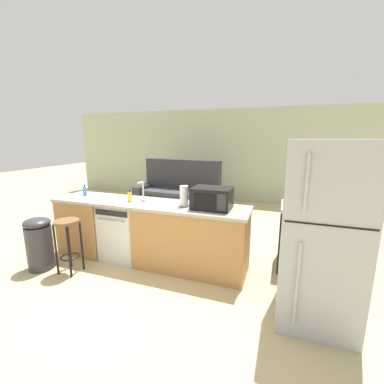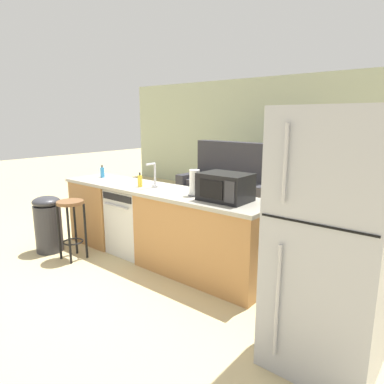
# 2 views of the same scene
# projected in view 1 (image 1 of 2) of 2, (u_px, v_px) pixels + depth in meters

# --- Properties ---
(ground_plane) EXTENTS (24.00, 24.00, 0.00)m
(ground_plane) POSITION_uv_depth(u_px,v_px,m) (140.00, 259.00, 3.91)
(ground_plane) COLOR tan
(wall_back) EXTENTS (10.00, 0.06, 2.60)m
(wall_back) POSITION_uv_depth(u_px,v_px,m) (224.00, 156.00, 7.40)
(wall_back) COLOR #A8B293
(wall_back) RESTS_ON ground_plane
(kitchen_counter) EXTENTS (2.94, 0.66, 0.90)m
(kitchen_counter) POSITION_uv_depth(u_px,v_px,m) (153.00, 235.00, 3.74)
(kitchen_counter) COLOR #B77F47
(kitchen_counter) RESTS_ON ground_plane
(dishwasher) EXTENTS (0.58, 0.61, 0.84)m
(dishwasher) POSITION_uv_depth(u_px,v_px,m) (125.00, 231.00, 3.91)
(dishwasher) COLOR silver
(dishwasher) RESTS_ON ground_plane
(stove_range) EXTENTS (0.76, 0.68, 0.90)m
(stove_range) POSITION_uv_depth(u_px,v_px,m) (308.00, 238.00, 3.54)
(stove_range) COLOR black
(stove_range) RESTS_ON ground_plane
(refrigerator) EXTENTS (0.72, 0.73, 1.80)m
(refrigerator) POSITION_uv_depth(u_px,v_px,m) (321.00, 235.00, 2.44)
(refrigerator) COLOR #A8AAB2
(refrigerator) RESTS_ON ground_plane
(microwave) EXTENTS (0.50, 0.37, 0.28)m
(microwave) POSITION_uv_depth(u_px,v_px,m) (212.00, 198.00, 3.32)
(microwave) COLOR black
(microwave) RESTS_ON kitchen_counter
(sink_faucet) EXTENTS (0.07, 0.18, 0.30)m
(sink_faucet) POSITION_uv_depth(u_px,v_px,m) (143.00, 193.00, 3.68)
(sink_faucet) COLOR silver
(sink_faucet) RESTS_ON kitchen_counter
(paper_towel_roll) EXTENTS (0.14, 0.14, 0.28)m
(paper_towel_roll) POSITION_uv_depth(u_px,v_px,m) (184.00, 196.00, 3.43)
(paper_towel_roll) COLOR #4C4C51
(paper_towel_roll) RESTS_ON kitchen_counter
(soap_bottle) EXTENTS (0.06, 0.06, 0.18)m
(soap_bottle) POSITION_uv_depth(u_px,v_px,m) (130.00, 197.00, 3.68)
(soap_bottle) COLOR yellow
(soap_bottle) RESTS_ON kitchen_counter
(dish_soap_bottle) EXTENTS (0.06, 0.06, 0.18)m
(dish_soap_bottle) POSITION_uv_depth(u_px,v_px,m) (85.00, 191.00, 4.10)
(dish_soap_bottle) COLOR #338CCC
(dish_soap_bottle) RESTS_ON kitchen_counter
(kettle) EXTENTS (0.21, 0.17, 0.19)m
(kettle) POSITION_uv_depth(u_px,v_px,m) (324.00, 199.00, 3.49)
(kettle) COLOR silver
(kettle) RESTS_ON stove_range
(bar_stool) EXTENTS (0.32, 0.32, 0.74)m
(bar_stool) POSITION_uv_depth(u_px,v_px,m) (68.00, 235.00, 3.42)
(bar_stool) COLOR brown
(bar_stool) RESTS_ON ground_plane
(trash_bin) EXTENTS (0.35, 0.35, 0.74)m
(trash_bin) POSITION_uv_depth(u_px,v_px,m) (39.00, 243.00, 3.56)
(trash_bin) COLOR #333338
(trash_bin) RESTS_ON ground_plane
(couch) EXTENTS (2.05, 1.02, 1.27)m
(couch) POSITION_uv_depth(u_px,v_px,m) (179.00, 195.00, 6.42)
(couch) COLOR #2D2D33
(couch) RESTS_ON ground_plane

